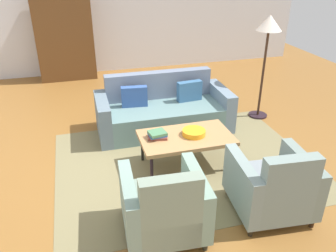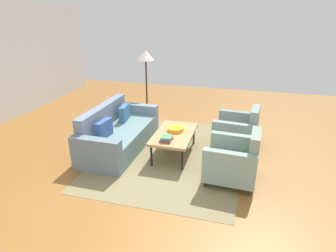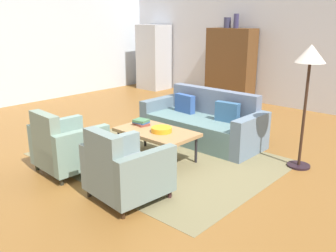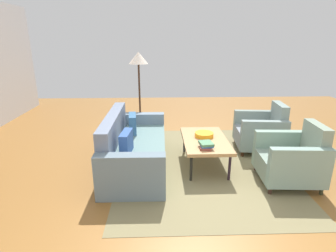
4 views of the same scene
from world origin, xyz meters
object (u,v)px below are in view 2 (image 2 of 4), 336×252
at_px(couch, 117,134).
at_px(coffee_table, 174,135).
at_px(armchair_right, 239,133).
at_px(floor_lamp, 146,62).
at_px(fruit_bowl, 176,129).
at_px(armchair_left, 236,161).
at_px(book_stack, 166,138).

distance_m(couch, coffee_table, 1.19).
height_order(couch, armchair_right, armchair_right).
bearing_deg(floor_lamp, fruit_bowl, -144.60).
height_order(armchair_left, fruit_bowl, armchair_left).
distance_m(coffee_table, floor_lamp, 2.31).
bearing_deg(coffee_table, floor_lamp, 33.71).
height_order(couch, coffee_table, couch).
xyz_separation_m(armchair_left, book_stack, (0.23, 1.21, 0.15)).
height_order(armchair_left, book_stack, armchair_left).
xyz_separation_m(couch, coffee_table, (-0.00, -1.19, 0.12)).
bearing_deg(armchair_left, armchair_right, 3.41).
bearing_deg(floor_lamp, coffee_table, -146.29).
distance_m(armchair_right, fruit_bowl, 1.27).
height_order(couch, fruit_bowl, couch).
bearing_deg(couch, floor_lamp, 179.29).
relative_size(coffee_table, floor_lamp, 0.70).
bearing_deg(book_stack, couch, 71.87).
xyz_separation_m(fruit_bowl, book_stack, (-0.48, 0.05, 0.01)).
distance_m(fruit_bowl, book_stack, 0.48).
bearing_deg(armchair_right, fruit_bowl, 117.91).
relative_size(coffee_table, armchair_right, 1.36).
distance_m(armchair_right, book_stack, 1.56).
bearing_deg(book_stack, armchair_right, -51.52).
height_order(armchair_left, floor_lamp, floor_lamp).
bearing_deg(couch, armchair_left, 76.16).
distance_m(armchair_left, floor_lamp, 3.46).
xyz_separation_m(coffee_table, book_stack, (-0.37, 0.05, 0.08)).
relative_size(book_stack, floor_lamp, 0.16).
bearing_deg(coffee_table, couch, 89.96).
bearing_deg(book_stack, coffee_table, -7.45).
relative_size(couch, coffee_table, 1.76).
xyz_separation_m(couch, floor_lamp, (1.72, -0.04, 1.16)).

